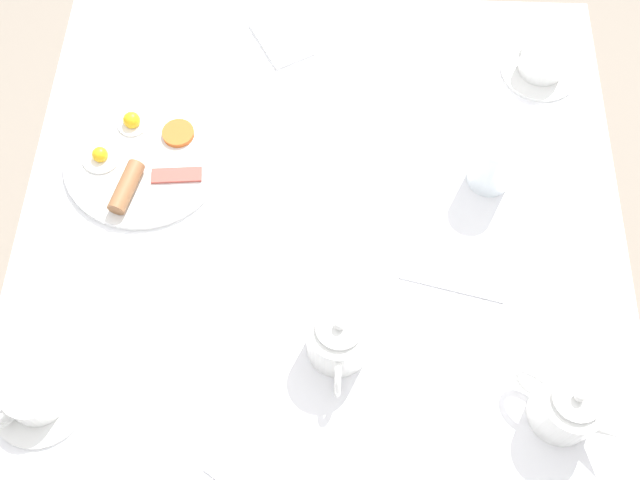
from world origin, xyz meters
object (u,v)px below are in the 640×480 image
(breakfast_plate, at_px, (142,159))
(teapot_near, at_px, (339,339))
(water_glass_tall, at_px, (494,161))
(teapot_far, at_px, (567,406))
(napkin_folded, at_px, (282,39))
(fork_by_plate, at_px, (452,287))
(teacup_with_saucer_right, at_px, (542,62))
(teacup_with_saucer_left, at_px, (35,396))

(breakfast_plate, height_order, teapot_near, teapot_near)
(water_glass_tall, bearing_deg, teapot_far, -79.05)
(water_glass_tall, height_order, napkin_folded, water_glass_tall)
(teapot_far, relative_size, fork_by_plate, 0.90)
(teapot_far, distance_m, fork_by_plate, 0.27)
(napkin_folded, xyz_separation_m, fork_by_plate, (0.32, -0.53, -0.00))
(teacup_with_saucer_right, xyz_separation_m, napkin_folded, (-0.51, 0.06, -0.02))
(breakfast_plate, height_order, water_glass_tall, water_glass_tall)
(teapot_near, distance_m, water_glass_tall, 0.43)
(breakfast_plate, bearing_deg, teapot_far, -31.65)
(teacup_with_saucer_right, bearing_deg, teapot_far, -92.94)
(teapot_near, xyz_separation_m, water_glass_tall, (0.26, 0.33, 0.01))
(breakfast_plate, distance_m, teacup_with_saucer_left, 0.46)
(breakfast_plate, relative_size, fork_by_plate, 1.66)
(teacup_with_saucer_left, relative_size, teacup_with_saucer_right, 1.00)
(teapot_near, distance_m, teacup_with_saucer_left, 0.48)
(napkin_folded, relative_size, fork_by_plate, 0.87)
(teacup_with_saucer_right, bearing_deg, napkin_folded, 173.31)
(teapot_far, bearing_deg, water_glass_tall, 136.43)
(teacup_with_saucer_right, bearing_deg, teapot_near, -123.04)
(breakfast_plate, height_order, napkin_folded, breakfast_plate)
(fork_by_plate, bearing_deg, water_glass_tall, 71.04)
(teapot_far, height_order, teacup_with_saucer_right, teapot_far)
(fork_by_plate, bearing_deg, teacup_with_saucer_right, 67.84)
(teacup_with_saucer_left, xyz_separation_m, fork_by_plate, (0.66, 0.22, -0.02))
(breakfast_plate, distance_m, water_glass_tall, 0.64)
(teapot_near, height_order, teapot_far, same)
(teapot_near, relative_size, teacup_with_saucer_right, 1.21)
(breakfast_plate, distance_m, fork_by_plate, 0.61)
(fork_by_plate, bearing_deg, teacup_with_saucer_left, -161.51)
(breakfast_plate, height_order, teapot_far, teapot_far)
(water_glass_tall, distance_m, napkin_folded, 0.51)
(teacup_with_saucer_left, height_order, fork_by_plate, teacup_with_saucer_left)
(water_glass_tall, xyz_separation_m, napkin_folded, (-0.40, 0.31, -0.06))
(teacup_with_saucer_left, xyz_separation_m, water_glass_tall, (0.73, 0.44, 0.03))
(teapot_far, bearing_deg, teacup_with_saucer_right, 122.54)
(teapot_near, bearing_deg, teacup_with_saucer_left, 102.32)
(teapot_far, bearing_deg, napkin_folded, 158.29)
(teapot_far, height_order, fork_by_plate, teapot_far)
(teapot_near, height_order, water_glass_tall, water_glass_tall)
(teapot_far, distance_m, napkin_folded, 0.88)
(breakfast_plate, xyz_separation_m, teapot_far, (0.72, -0.44, 0.04))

